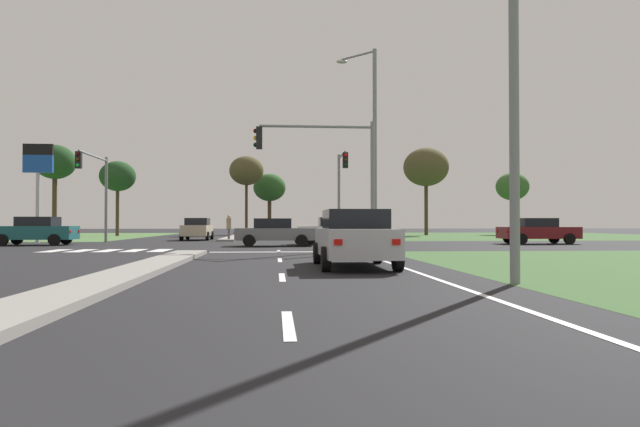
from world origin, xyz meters
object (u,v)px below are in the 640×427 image
(traffic_signal_far_left, at_px, (96,180))
(treeline_fifth, at_px, (426,167))
(car_silver_fourth, at_px, (354,238))
(treeline_sixth, at_px, (512,187))
(car_maroon_third, at_px, (538,231))
(car_grey_fifth, at_px, (275,232))
(treeline_third, at_px, (246,171))
(car_beige_second, at_px, (197,229))
(treeline_fourth, at_px, (270,188))
(traffic_signal_near_right, at_px, (329,161))
(street_lamp_near, at_px, (505,27))
(treeline_second, at_px, (118,177))
(pedestrian_at_median, at_px, (229,224))
(fuel_price_totem, at_px, (38,170))
(treeline_near, at_px, (55,163))
(car_teal_near, at_px, (36,231))
(traffic_signal_far_right, at_px, (341,181))
(car_white_sixth, at_px, (333,230))
(street_lamp_second, at_px, (371,137))

(traffic_signal_far_left, relative_size, treeline_fifth, 0.62)
(car_silver_fourth, height_order, treeline_sixth, treeline_sixth)
(car_maroon_third, height_order, car_grey_fifth, car_maroon_third)
(treeline_third, xyz_separation_m, treeline_sixth, (28.68, 1.05, -1.44))
(car_beige_second, distance_m, treeline_sixth, 36.32)
(treeline_fourth, bearing_deg, treeline_sixth, -5.99)
(traffic_signal_far_left, height_order, treeline_fifth, treeline_fifth)
(traffic_signal_near_right, xyz_separation_m, street_lamp_near, (2.40, -13.28, 1.32))
(treeline_second, distance_m, treeline_fifth, 30.95)
(pedestrian_at_median, relative_size, fuel_price_totem, 0.27)
(treeline_fourth, xyz_separation_m, treeline_fifth, (16.16, -5.09, 1.89))
(treeline_near, relative_size, treeline_fifth, 1.00)
(treeline_fifth, bearing_deg, fuel_price_totem, -145.68)
(car_teal_near, bearing_deg, street_lamp_near, -140.14)
(pedestrian_at_median, bearing_deg, treeline_fourth, -162.99)
(car_teal_near, height_order, fuel_price_totem, fuel_price_totem)
(car_grey_fifth, distance_m, treeline_fourth, 32.22)
(car_teal_near, bearing_deg, traffic_signal_far_right, -78.96)
(car_grey_fifth, height_order, treeline_fourth, treeline_fourth)
(car_beige_second, relative_size, car_silver_fourth, 0.98)
(car_beige_second, bearing_deg, treeline_sixth, -150.57)
(car_teal_near, relative_size, car_white_sixth, 1.04)
(treeline_near, distance_m, treeline_sixth, 47.73)
(car_teal_near, relative_size, treeline_near, 0.48)
(fuel_price_totem, relative_size, treeline_near, 0.68)
(car_beige_second, bearing_deg, traffic_signal_near_right, 114.55)
(car_beige_second, xyz_separation_m, treeline_fifth, (21.22, 15.40, 6.19))
(car_beige_second, height_order, car_white_sixth, car_beige_second)
(car_teal_near, xyz_separation_m, car_beige_second, (7.71, 9.11, 0.01))
(traffic_signal_far_right, relative_size, treeline_near, 0.64)
(car_silver_fourth, distance_m, street_lamp_second, 12.88)
(car_maroon_third, xyz_separation_m, fuel_price_totem, (-30.38, 4.19, 3.76))
(fuel_price_totem, bearing_deg, traffic_signal_far_left, -15.46)
(car_white_sixth, distance_m, treeline_third, 26.90)
(car_beige_second, relative_size, treeline_near, 0.50)
(treeline_third, bearing_deg, car_white_sixth, -75.95)
(car_maroon_third, height_order, traffic_signal_far_right, traffic_signal_far_right)
(street_lamp_second, bearing_deg, treeline_sixth, 57.01)
(traffic_signal_far_right, distance_m, street_lamp_near, 25.19)
(treeline_third, height_order, treeline_sixth, treeline_third)
(car_white_sixth, bearing_deg, traffic_signal_far_right, -14.83)
(fuel_price_totem, bearing_deg, traffic_signal_far_right, -1.01)
(car_maroon_third, distance_m, treeline_third, 32.59)
(car_teal_near, distance_m, traffic_signal_far_left, 4.76)
(car_maroon_third, distance_m, car_white_sixth, 12.15)
(car_silver_fourth, xyz_separation_m, street_lamp_near, (2.53, -4.40, 4.46))
(car_silver_fourth, distance_m, car_grey_fifth, 15.16)
(treeline_sixth, bearing_deg, treeline_third, -177.90)
(car_silver_fourth, bearing_deg, traffic_signal_far_left, 123.28)
(treeline_near, relative_size, treeline_fourth, 1.36)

